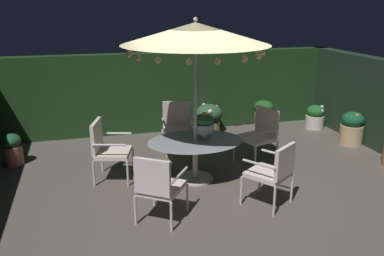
% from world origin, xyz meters
% --- Properties ---
extents(ground_plane, '(8.14, 6.56, 0.02)m').
position_xyz_m(ground_plane, '(0.00, 0.00, -0.01)').
color(ground_plane, '#585249').
extents(hedge_backdrop_rear, '(8.14, 0.30, 1.82)m').
position_xyz_m(hedge_backdrop_rear, '(0.00, 3.13, 0.91)').
color(hedge_backdrop_rear, '#1B3618').
rests_on(hedge_backdrop_rear, ground_plane).
extents(patio_dining_table, '(1.60, 1.23, 0.70)m').
position_xyz_m(patio_dining_table, '(-0.13, 0.22, 0.56)').
color(patio_dining_table, beige).
rests_on(patio_dining_table, ground_plane).
extents(patio_umbrella, '(2.34, 2.34, 2.68)m').
position_xyz_m(patio_umbrella, '(-0.13, 0.22, 2.43)').
color(patio_umbrella, beige).
rests_on(patio_umbrella, ground_plane).
extents(centerpiece_planter, '(0.33, 0.33, 0.46)m').
position_xyz_m(centerpiece_planter, '(0.04, 0.27, 0.97)').
color(centerpiece_planter, beige).
rests_on(centerpiece_planter, patio_dining_table).
extents(patio_chair_north, '(0.81, 0.83, 0.98)m').
position_xyz_m(patio_chair_north, '(-0.99, -0.99, 0.55)').
color(patio_chair_north, silver).
rests_on(patio_chair_north, ground_plane).
extents(patio_chair_northeast, '(0.79, 0.79, 0.97)m').
position_xyz_m(patio_chair_northeast, '(0.71, -0.99, 0.57)').
color(patio_chair_northeast, silver).
rests_on(patio_chair_northeast, ground_plane).
extents(patio_chair_east, '(0.74, 0.77, 1.01)m').
position_xyz_m(patio_chair_east, '(1.27, 0.70, 0.58)').
color(patio_chair_east, silver).
rests_on(patio_chair_east, ground_plane).
extents(patio_chair_southeast, '(0.64, 0.58, 0.99)m').
position_xyz_m(patio_chair_southeast, '(-0.08, 1.70, 0.56)').
color(patio_chair_southeast, beige).
rests_on(patio_chair_southeast, ground_plane).
extents(patio_chair_south, '(0.74, 0.77, 1.02)m').
position_xyz_m(patio_chair_south, '(-1.56, 0.63, 0.59)').
color(patio_chair_south, silver).
rests_on(patio_chair_south, ground_plane).
extents(potted_plant_left_far, '(0.43, 0.43, 0.56)m').
position_xyz_m(potted_plant_left_far, '(3.42, 2.29, 0.28)').
color(potted_plant_left_far, beige).
rests_on(potted_plant_left_far, ground_plane).
extents(potted_plant_back_center, '(0.37, 0.37, 0.59)m').
position_xyz_m(potted_plant_back_center, '(-3.23, 1.74, 0.30)').
color(potted_plant_back_center, '#A05C50').
rests_on(potted_plant_back_center, ground_plane).
extents(potted_plant_back_right, '(0.47, 0.47, 0.63)m').
position_xyz_m(potted_plant_back_right, '(2.32, 2.81, 0.33)').
color(potted_plant_back_right, '#827151').
rests_on(potted_plant_back_right, ground_plane).
extents(potted_plant_right_far, '(0.62, 0.62, 0.66)m').
position_xyz_m(potted_plant_right_far, '(0.88, 2.67, 0.35)').
color(potted_plant_right_far, tan).
rests_on(potted_plant_right_far, ground_plane).
extents(potted_plant_left_near, '(0.45, 0.45, 0.61)m').
position_xyz_m(potted_plant_left_near, '(0.12, 2.76, 0.34)').
color(potted_plant_left_near, tan).
rests_on(potted_plant_left_near, ground_plane).
extents(potted_plant_right_near, '(0.47, 0.47, 0.71)m').
position_xyz_m(potted_plant_right_near, '(3.55, 1.08, 0.35)').
color(potted_plant_right_near, tan).
rests_on(potted_plant_right_near, ground_plane).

